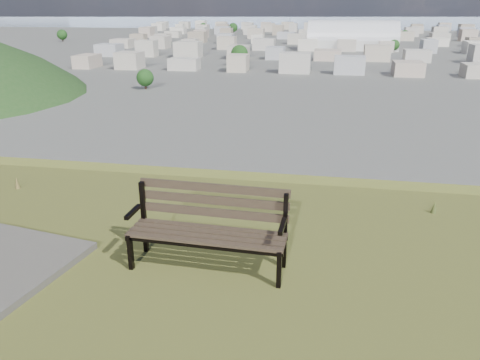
# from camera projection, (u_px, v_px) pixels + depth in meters

# --- Properties ---
(park_bench) EXTENTS (1.73, 0.61, 0.89)m
(park_bench) POSITION_uv_depth(u_px,v_px,m) (209.00, 223.00, 5.09)
(park_bench) COLOR #3E3323
(park_bench) RESTS_ON hilltop_mesa
(arena) EXTENTS (55.59, 23.85, 23.39)m
(arena) POSITION_uv_depth(u_px,v_px,m) (352.00, 41.00, 295.59)
(arena) COLOR silver
(arena) RESTS_ON ground
(city_blocks) EXTENTS (395.00, 361.00, 7.00)m
(city_blocks) POSITION_uv_depth(u_px,v_px,m) (328.00, 35.00, 374.50)
(city_blocks) COLOR #BEB6A7
(city_blocks) RESTS_ON ground
(city_trees) EXTENTS (406.52, 387.20, 9.98)m
(city_trees) POSITION_uv_depth(u_px,v_px,m) (287.00, 40.00, 309.03)
(city_trees) COLOR #312018
(city_trees) RESTS_ON ground
(bay_water) EXTENTS (2400.00, 700.00, 0.12)m
(bay_water) POSITION_uv_depth(u_px,v_px,m) (329.00, 20.00, 840.83)
(bay_water) COLOR #8BA2B2
(bay_water) RESTS_ON ground
(far_hills) EXTENTS (2050.00, 340.00, 60.00)m
(far_hills) POSITION_uv_depth(u_px,v_px,m) (308.00, 4.00, 1304.66)
(far_hills) COLOR #9DAAC3
(far_hills) RESTS_ON ground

